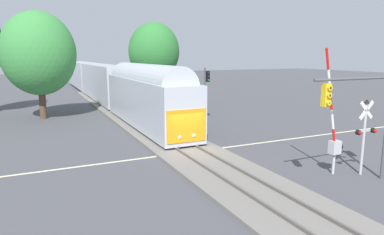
# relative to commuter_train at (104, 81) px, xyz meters

# --- Properties ---
(ground_plane) EXTENTS (220.00, 220.00, 0.00)m
(ground_plane) POSITION_rel_commuter_train_xyz_m (-0.00, -27.85, -2.73)
(ground_plane) COLOR #47474C
(road_centre_stripe) EXTENTS (44.00, 0.20, 0.01)m
(road_centre_stripe) POSITION_rel_commuter_train_xyz_m (-0.00, -27.85, -2.73)
(road_centre_stripe) COLOR beige
(road_centre_stripe) RESTS_ON ground
(railway_track) EXTENTS (4.40, 80.00, 0.32)m
(railway_track) POSITION_rel_commuter_train_xyz_m (-0.00, -27.85, -2.64)
(railway_track) COLOR slate
(railway_track) RESTS_ON ground
(commuter_train) EXTENTS (3.04, 58.95, 5.16)m
(commuter_train) POSITION_rel_commuter_train_xyz_m (0.00, 0.00, 0.00)
(commuter_train) COLOR #B2B7C1
(commuter_train) RESTS_ON railway_track
(crossing_gate_near) EXTENTS (1.65, 0.40, 6.55)m
(crossing_gate_near) POSITION_rel_commuter_train_xyz_m (5.13, -34.79, -0.69)
(crossing_gate_near) COLOR #B7B7BC
(crossing_gate_near) RESTS_ON ground
(crossing_signal_mast) EXTENTS (1.36, 0.44, 4.00)m
(crossing_signal_mast) POSITION_rel_commuter_train_xyz_m (6.48, -35.49, -0.30)
(crossing_signal_mast) COLOR #B2B2B7
(crossing_signal_mast) RESTS_ON ground
(traffic_signal_far_side) EXTENTS (0.53, 0.38, 5.07)m
(traffic_signal_far_side) POSITION_rel_commuter_train_xyz_m (5.75, -19.23, 0.67)
(traffic_signal_far_side) COLOR #4C4C51
(traffic_signal_far_side) RESTS_ON ground
(traffic_signal_near_right) EXTENTS (5.40, 0.38, 5.38)m
(traffic_signal_near_right) POSITION_rel_commuter_train_xyz_m (5.41, -36.38, 1.34)
(traffic_signal_near_right) COLOR #4C4C51
(traffic_signal_near_right) RESTS_ON ground
(elm_centre_background) EXTENTS (6.55, 6.55, 10.40)m
(elm_centre_background) POSITION_rel_commuter_train_xyz_m (5.79, -4.45, 3.94)
(elm_centre_background) COLOR #4C3828
(elm_centre_background) RESTS_ON ground
(oak_behind_train) EXTENTS (6.93, 6.93, 10.35)m
(oak_behind_train) POSITION_rel_commuter_train_xyz_m (-8.04, -10.84, 3.60)
(oak_behind_train) COLOR #4C3828
(oak_behind_train) RESTS_ON ground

